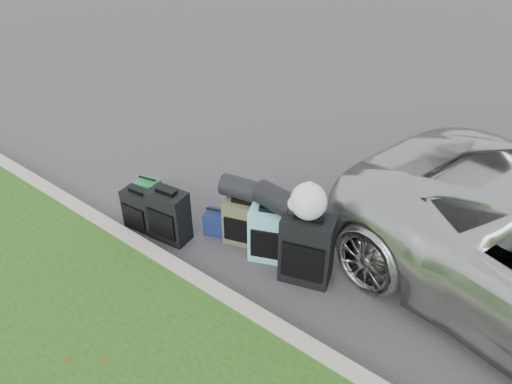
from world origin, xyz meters
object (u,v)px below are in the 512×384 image
Objects in this scene: tote_navy at (217,222)px; suitcase_large_black_right at (307,249)px; suitcase_teal at (270,234)px; suitcase_large_black_left at (169,216)px; suitcase_olive at (242,222)px; suitcase_small_black at (140,210)px; tote_green at (149,191)px.

suitcase_large_black_right is at bearing -20.90° from tote_navy.
tote_navy is (-0.79, -0.04, -0.18)m from suitcase_teal.
suitcase_large_black_left is 1.17× the size of suitcase_olive.
suitcase_small_black is 1.67× the size of tote_green.
suitcase_large_black_left is at bearing 176.32° from suitcase_large_black_right.
tote_navy is (0.81, 0.49, -0.11)m from suitcase_small_black.
tote_green is at bearing 159.03° from suitcase_teal.
suitcase_teal is at bearing 14.04° from suitcase_large_black_left.
suitcase_large_black_right is (0.95, -0.06, 0.12)m from suitcase_olive.
suitcase_olive is at bearing 158.02° from suitcase_large_black_right.
suitcase_small_black is at bearing 175.24° from suitcase_large_black_right.
suitcase_small_black reaches higher than tote_green.
suitcase_teal is (1.16, 0.46, 0.00)m from suitcase_large_black_left.
suitcase_small_black is 0.45m from suitcase_large_black_left.
suitcase_small_black is at bearing -66.32° from tote_green.
tote_navy is at bearing 24.96° from suitcase_small_black.
tote_green is (-0.35, 0.44, -0.10)m from suitcase_small_black.
suitcase_small_black is at bearing -170.08° from tote_navy.
suitcase_large_black_right reaches higher than suitcase_teal.
suitcase_teal reaches higher than suitcase_olive.
suitcase_small_black is 1.75× the size of tote_navy.
tote_navy is (-0.35, -0.07, -0.14)m from suitcase_olive.
suitcase_teal is at bearing -22.86° from suitcase_olive.
suitcase_olive is 0.38m from tote_navy.
suitcase_teal is 0.82× the size of suitcase_large_black_right.
suitcase_small_black reaches higher than tote_navy.
tote_navy is at bearing -12.10° from tote_green.
suitcase_large_black_right is (0.51, -0.03, 0.08)m from suitcase_teal.
suitcase_teal is at bearing 12.17° from suitcase_small_black.
suitcase_large_black_right is at bearing -13.30° from tote_green.
suitcase_olive is 1.52m from tote_green.
suitcase_olive is 0.96m from suitcase_large_black_right.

